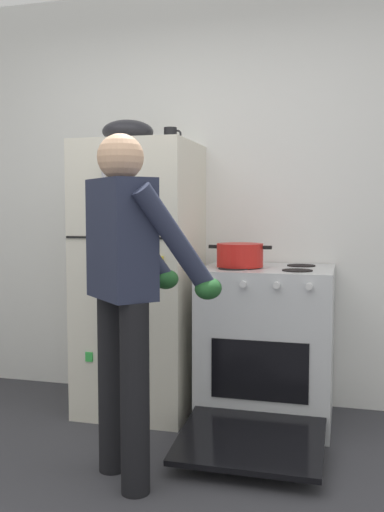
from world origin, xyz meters
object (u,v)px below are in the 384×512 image
red_pot (240,255)px  person_cook (128,278)px  coffee_mug (171,135)px  mixing_bowl (128,132)px  refrigerator (141,278)px  stove_range (267,346)px

red_pot → person_cook: bearing=-111.9°
coffee_mug → mixing_bowl: bearing=-169.2°
refrigerator → person_cook: bearing=-73.3°
person_cook → mixing_bowl: bearing=111.1°
refrigerator → stove_range: size_ratio=1.36×
person_cook → refrigerator: bearing=106.7°
refrigerator → red_pot: refrigerator is taller
refrigerator → coffee_mug: size_ratio=14.92×
person_cook → coffee_mug: 1.25m
stove_range → mixing_bowl: bearing=178.8°
stove_range → coffee_mug: coffee_mug is taller
red_pot → mixing_bowl: size_ratio=1.18×
person_cook → mixing_bowl: 1.28m
refrigerator → person_cook: (0.28, -0.94, 0.12)m
refrigerator → coffee_mug: (0.18, 0.05, 0.88)m
refrigerator → coffee_mug: 0.90m
refrigerator → red_pot: 0.66m
refrigerator → red_pot: size_ratio=4.48×
person_cook → coffee_mug: size_ratio=14.28×
red_pot → mixing_bowl: mixing_bowl is taller
refrigerator → mixing_bowl: 0.91m
coffee_mug → person_cook: bearing=-84.3°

